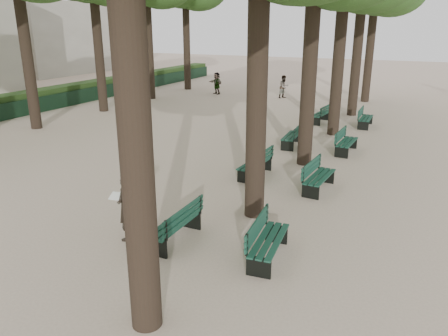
% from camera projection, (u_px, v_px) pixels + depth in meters
% --- Properties ---
extents(ground, '(120.00, 120.00, 0.00)m').
position_uv_depth(ground, '(143.00, 253.00, 9.84)').
color(ground, beige).
rests_on(ground, ground).
extents(bench_left_0, '(0.57, 1.80, 0.92)m').
position_uv_depth(bench_left_0, '(175.00, 231.00, 10.27)').
color(bench_left_0, black).
rests_on(bench_left_0, ground).
extents(bench_left_1, '(0.69, 1.83, 0.92)m').
position_uv_depth(bench_left_1, '(255.00, 168.00, 14.70)').
color(bench_left_1, black).
rests_on(bench_left_1, ground).
extents(bench_left_2, '(0.69, 1.84, 0.92)m').
position_uv_depth(bench_left_2, '(292.00, 140.00, 18.31)').
color(bench_left_2, black).
rests_on(bench_left_2, ground).
extents(bench_left_3, '(0.73, 1.84, 0.92)m').
position_uv_depth(bench_left_3, '(320.00, 117.00, 22.70)').
color(bench_left_3, black).
rests_on(bench_left_3, ground).
extents(bench_right_0, '(0.74, 1.85, 0.92)m').
position_uv_depth(bench_right_0, '(268.00, 247.00, 9.51)').
color(bench_right_0, black).
rests_on(bench_right_0, ground).
extents(bench_right_1, '(0.69, 1.84, 0.92)m').
position_uv_depth(bench_right_1, '(319.00, 182.00, 13.45)').
color(bench_right_1, black).
rests_on(bench_right_1, ground).
extents(bench_right_2, '(0.65, 1.82, 0.92)m').
position_uv_depth(bench_right_2, '(346.00, 146.00, 17.37)').
color(bench_right_2, black).
rests_on(bench_right_2, ground).
extents(bench_right_3, '(0.59, 1.81, 0.92)m').
position_uv_depth(bench_right_3, '(365.00, 121.00, 21.77)').
color(bench_right_3, black).
rests_on(bench_right_3, ground).
extents(man_with_map, '(0.66, 0.72, 1.66)m').
position_uv_depth(man_with_map, '(126.00, 207.00, 10.23)').
color(man_with_map, black).
rests_on(man_with_map, ground).
extents(pedestrian_e, '(1.42, 0.99, 1.57)m').
position_uv_depth(pedestrian_e, '(217.00, 83.00, 31.84)').
color(pedestrian_e, '#262628').
rests_on(pedestrian_e, ground).
extents(pedestrian_a, '(0.63, 0.81, 1.55)m').
position_uv_depth(pedestrian_a, '(284.00, 87.00, 30.09)').
color(pedestrian_a, '#262628').
rests_on(pedestrian_a, ground).
extents(fence, '(0.08, 42.00, 0.90)m').
position_uv_depth(fence, '(39.00, 105.00, 25.22)').
color(fence, black).
rests_on(fence, ground).
extents(hedge, '(1.20, 42.00, 1.20)m').
position_uv_depth(hedge, '(30.00, 101.00, 25.45)').
color(hedge, '#1E3A14').
rests_on(hedge, ground).
extents(building_far, '(12.00, 16.00, 7.00)m').
position_uv_depth(building_far, '(52.00, 37.00, 47.86)').
color(building_far, '#B7B2A3').
rests_on(building_far, ground).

